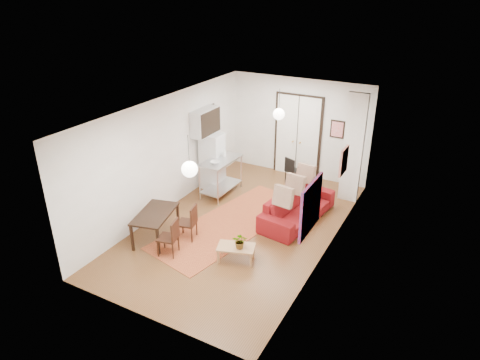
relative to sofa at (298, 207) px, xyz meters
The scene contains 27 objects.
floor 1.44m from the sofa, 139.03° to the right, with size 7.00×7.00×0.00m, color brown.
ceiling 2.92m from the sofa, 139.03° to the right, with size 4.20×7.00×0.02m, color white.
wall_back 3.00m from the sofa, 112.22° to the left, with size 4.20×0.02×2.90m, color white.
wall_front 4.68m from the sofa, 103.44° to the right, with size 4.20×0.02×2.90m, color white.
wall_left 3.47m from the sofa, 163.80° to the right, with size 0.02×7.00×2.90m, color white.
wall_right 1.78m from the sofa, 41.26° to the right, with size 0.02×7.00×2.90m, color white.
double_doors 2.88m from the sofa, 112.57° to the left, with size 1.44×0.06×2.50m, color white.
stub_partition 2.13m from the sofa, 64.06° to the left, with size 0.50×0.10×2.90m, color white.
wall_cabinet 3.41m from the sofa, 168.90° to the left, with size 0.35×1.00×0.70m, color silver.
painting_popart 2.73m from the sofa, 64.79° to the right, with size 0.05×1.00×1.00m, color red.
painting_abstract 1.79m from the sofa, ahead, with size 0.05×0.50×0.60m, color #F2E7CA.
poster_back 2.85m from the sofa, 87.87° to the left, with size 0.40×0.03×0.50m, color red.
print_left 3.68m from the sofa, 160.88° to the left, with size 0.03×0.44×0.54m, color #9A6A40.
pendant_back 2.44m from the sofa, 134.24° to the left, with size 0.30×0.30×0.80m.
pendant_front 3.64m from the sofa, 109.89° to the right, with size 0.30×0.30×0.80m.
kilim_rug 1.66m from the sofa, 144.57° to the right, with size 1.58×4.22×0.01m, color #B9602E.
sofa is the anchor object (origin of this frame).
coffee_table 2.26m from the sofa, 102.83° to the right, with size 0.87×0.65×0.34m.
potted_plant 2.24m from the sofa, 100.33° to the right, with size 0.26×0.30×0.33m, color #3A662E.
kitchen_counter 2.43m from the sofa, behind, with size 0.69×1.32×1.00m.
bowl 2.48m from the sofa, behind, with size 0.23×0.23×0.06m, color beige.
soap_bottle 2.62m from the sofa, 165.85° to the left, with size 0.09×0.10×0.21m, color teal.
fridge 2.91m from the sofa, 167.59° to the left, with size 0.56×0.56×1.57m, color silver.
dining_table 3.42m from the sofa, 136.91° to the right, with size 0.97×1.34×0.67m.
dining_chair_near 2.68m from the sofa, 134.88° to the right, with size 0.48×0.60×0.83m.
dining_chair_far 3.22m from the sofa, 126.03° to the right, with size 0.48×0.60×0.83m.
black_side_chair 2.18m from the sofa, 114.16° to the left, with size 0.47×0.49×0.79m.
Camera 1 is at (4.17, -7.79, 5.33)m, focal length 32.00 mm.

